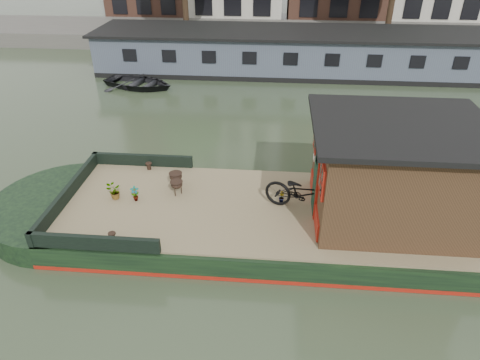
# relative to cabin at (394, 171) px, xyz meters

# --- Properties ---
(ground) EXTENTS (120.00, 120.00, 0.00)m
(ground) POSITION_rel_cabin_xyz_m (-2.19, 0.00, -1.88)
(ground) COLOR #283421
(ground) RESTS_ON ground
(houseboat_hull) EXTENTS (14.01, 4.02, 0.60)m
(houseboat_hull) POSITION_rel_cabin_xyz_m (-3.52, 0.00, -1.60)
(houseboat_hull) COLOR black
(houseboat_hull) RESTS_ON ground
(houseboat_deck) EXTENTS (11.80, 3.80, 0.05)m
(houseboat_deck) POSITION_rel_cabin_xyz_m (-2.19, 0.00, -1.25)
(houseboat_deck) COLOR olive
(houseboat_deck) RESTS_ON houseboat_hull
(bow_bulwark) EXTENTS (3.00, 4.00, 0.35)m
(bow_bulwark) POSITION_rel_cabin_xyz_m (-7.25, 0.00, -1.05)
(bow_bulwark) COLOR black
(bow_bulwark) RESTS_ON houseboat_deck
(cabin) EXTENTS (4.00, 3.50, 2.42)m
(cabin) POSITION_rel_cabin_xyz_m (0.00, 0.00, 0.00)
(cabin) COLOR black
(cabin) RESTS_ON houseboat_deck
(bicycle) EXTENTS (2.13, 1.40, 1.06)m
(bicycle) POSITION_rel_cabin_xyz_m (-2.04, -0.06, -0.70)
(bicycle) COLOR black
(bicycle) RESTS_ON houseboat_deck
(potted_plant_a) EXTENTS (0.26, 0.22, 0.42)m
(potted_plant_a) POSITION_rel_cabin_xyz_m (-6.34, 0.05, -1.02)
(potted_plant_a) COLOR brown
(potted_plant_a) RESTS_ON houseboat_deck
(potted_plant_b) EXTENTS (0.15, 0.18, 0.30)m
(potted_plant_b) POSITION_rel_cabin_xyz_m (-2.57, 0.31, -1.08)
(potted_plant_b) COLOR brown
(potted_plant_b) RESTS_ON houseboat_deck
(potted_plant_c) EXTENTS (0.48, 0.46, 0.42)m
(potted_plant_c) POSITION_rel_cabin_xyz_m (-6.90, 0.08, -1.02)
(potted_plant_c) COLOR #A66630
(potted_plant_c) RESTS_ON houseboat_deck
(brazier_front) EXTENTS (0.36, 0.36, 0.39)m
(brazier_front) POSITION_rel_cabin_xyz_m (-5.33, 0.45, -1.04)
(brazier_front) COLOR black
(brazier_front) RESTS_ON houseboat_deck
(brazier_rear) EXTENTS (0.40, 0.40, 0.41)m
(brazier_rear) POSITION_rel_cabin_xyz_m (-5.43, 0.85, -1.02)
(brazier_rear) COLOR black
(brazier_rear) RESTS_ON houseboat_deck
(bollard_port) EXTENTS (0.18, 0.18, 0.20)m
(bollard_port) POSITION_rel_cabin_xyz_m (-6.43, 1.70, -1.13)
(bollard_port) COLOR black
(bollard_port) RESTS_ON houseboat_deck
(bollard_stbd) EXTENTS (0.17, 0.17, 0.19)m
(bollard_stbd) POSITION_rel_cabin_xyz_m (-6.39, -1.57, -1.13)
(bollard_stbd) COLOR black
(bollard_stbd) RESTS_ON houseboat_deck
(dinghy) EXTENTS (4.02, 3.34, 0.72)m
(dinghy) POSITION_rel_cabin_xyz_m (-9.46, 10.69, -1.52)
(dinghy) COLOR black
(dinghy) RESTS_ON ground
(far_houseboat) EXTENTS (20.40, 4.40, 2.11)m
(far_houseboat) POSITION_rel_cabin_xyz_m (-2.19, 14.00, -0.91)
(far_houseboat) COLOR #424C58
(far_houseboat) RESTS_ON ground
(quay) EXTENTS (60.00, 6.00, 0.90)m
(quay) POSITION_rel_cabin_xyz_m (-2.19, 20.50, -1.43)
(quay) COLOR #47443F
(quay) RESTS_ON ground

